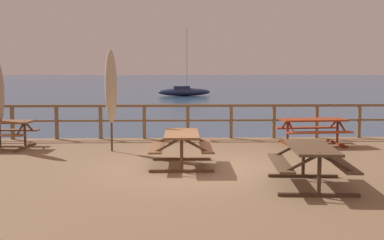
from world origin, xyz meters
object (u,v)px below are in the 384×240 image
picnic_table_mid_right (311,157)px  picnic_table_front_left (313,126)px  picnic_table_mid_left (182,142)px  sailboat_distant (184,91)px  patio_umbrella_short_mid (111,87)px  picnic_table_back_left (0,128)px

picnic_table_mid_right → picnic_table_front_left: bearing=73.5°
picnic_table_mid_left → sailboat_distant: bearing=88.9°
patio_umbrella_short_mid → sailboat_distant: 41.47m
picnic_table_back_left → picnic_table_front_left: (8.89, 0.25, 0.00)m
picnic_table_front_left → picnic_table_mid_left: 4.86m
picnic_table_mid_left → picnic_table_front_left: bearing=37.5°
picnic_table_back_left → sailboat_distant: bearing=81.8°
sailboat_distant → picnic_table_mid_right: bearing=-88.0°
picnic_table_back_left → patio_umbrella_short_mid: patio_umbrella_short_mid is taller
patio_umbrella_short_mid → sailboat_distant: size_ratio=0.35×
picnic_table_mid_left → picnic_table_back_left: bearing=151.7°
picnic_table_back_left → picnic_table_mid_right: same height
picnic_table_back_left → patio_umbrella_short_mid: 3.45m
picnic_table_mid_right → patio_umbrella_short_mid: patio_umbrella_short_mid is taller
picnic_table_back_left → patio_umbrella_short_mid: bearing=-11.5°
picnic_table_front_left → patio_umbrella_short_mid: 5.90m
picnic_table_front_left → sailboat_distant: bearing=94.3°
picnic_table_mid_right → picnic_table_front_left: same height
picnic_table_back_left → picnic_table_front_left: bearing=1.6°
picnic_table_mid_left → sailboat_distant: (0.80, 43.40, -0.74)m
picnic_table_mid_left → patio_umbrella_short_mid: (-1.85, 2.06, 1.18)m
picnic_table_back_left → picnic_table_mid_left: size_ratio=1.03×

